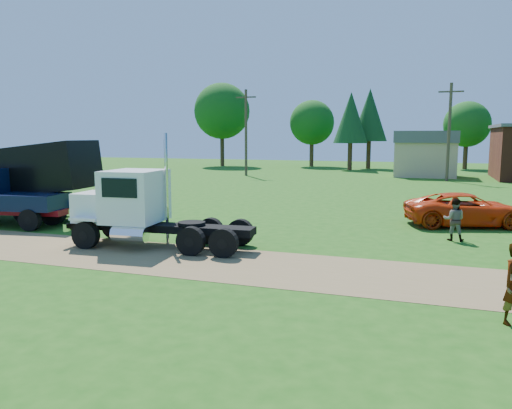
% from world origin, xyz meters
% --- Properties ---
extents(ground, '(140.00, 140.00, 0.00)m').
position_xyz_m(ground, '(0.00, 0.00, 0.00)').
color(ground, '#1C5111').
rests_on(ground, ground).
extents(dirt_track, '(120.00, 4.20, 0.01)m').
position_xyz_m(dirt_track, '(0.00, 0.00, 0.01)').
color(dirt_track, olive).
rests_on(dirt_track, ground).
extents(white_semi_tractor, '(7.18, 2.84, 4.28)m').
position_xyz_m(white_semi_tractor, '(-6.00, 1.41, 1.46)').
color(white_semi_tractor, black).
rests_on(white_semi_tractor, ground).
extents(black_dump_truck, '(9.28, 3.54, 3.96)m').
position_xyz_m(black_dump_truck, '(-15.27, 4.96, 2.18)').
color(black_dump_truck, black).
rests_on(black_dump_truck, ground).
extents(orange_pickup, '(6.03, 4.03, 1.54)m').
position_xyz_m(orange_pickup, '(6.15, 10.14, 0.77)').
color(orange_pickup, red).
rests_on(orange_pickup, ground).
extents(spectator_b, '(0.85, 0.68, 1.69)m').
position_xyz_m(spectator_b, '(5.44, 6.37, 0.85)').
color(spectator_b, '#999999').
rests_on(spectator_b, ground).
extents(tan_shed, '(6.20, 5.40, 4.70)m').
position_xyz_m(tan_shed, '(4.00, 40.00, 2.42)').
color(tan_shed, tan).
rests_on(tan_shed, ground).
extents(utility_poles, '(42.20, 0.28, 9.00)m').
position_xyz_m(utility_poles, '(6.00, 35.00, 4.71)').
color(utility_poles, '#493829').
rests_on(utility_poles, ground).
extents(tree_row, '(58.08, 13.22, 11.54)m').
position_xyz_m(tree_row, '(-0.78, 50.53, 6.59)').
color(tree_row, '#3B2518').
rests_on(tree_row, ground).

